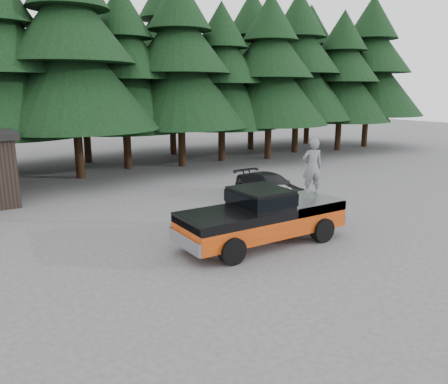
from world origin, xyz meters
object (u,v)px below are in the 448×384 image
pickup_truck (262,225)px  air_compressor (280,194)px  man_on_bed (312,167)px  parked_car (270,186)px

pickup_truck → air_compressor: bearing=12.5°
man_on_bed → air_compressor: bearing=25.7°
pickup_truck → air_compressor: 1.28m
man_on_bed → parked_car: 5.11m
pickup_truck → air_compressor: (0.90, 0.20, 0.89)m
air_compressor → man_on_bed: size_ratio=0.31×
parked_car → air_compressor: bearing=-127.6°
pickup_truck → parked_car: pickup_truck is taller
man_on_bed → parked_car: man_on_bed is taller
pickup_truck → parked_car: size_ratio=1.45×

